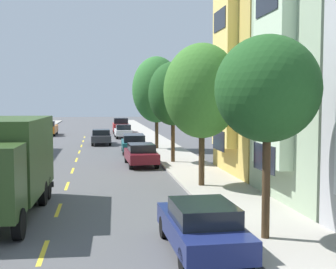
{
  "coord_description": "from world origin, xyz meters",
  "views": [
    {
      "loc": [
        1.55,
        -5.88,
        4.21
      ],
      "look_at": [
        6.54,
        27.16,
        1.7
      ],
      "focal_mm": 49.52,
      "sensor_mm": 36.0,
      "label": 1
    }
  ],
  "objects": [
    {
      "name": "parked_hatchback_white",
      "position": [
        4.25,
        45.24,
        0.76
      ],
      "size": [
        1.83,
        4.04,
        1.5
      ],
      "color": "silver",
      "rests_on": "ground_plane"
    },
    {
      "name": "parked_sedan_burgundy",
      "position": [
        4.23,
        23.47,
        0.75
      ],
      "size": [
        1.93,
        4.55,
        1.43
      ],
      "color": "maroon",
      "rests_on": "ground_plane"
    },
    {
      "name": "townhouse_third_mustard",
      "position": [
        14.07,
        18.94,
        5.49
      ],
      "size": [
        11.56,
        6.91,
        11.39
      ],
      "color": "tan",
      "rests_on": "ground_plane"
    },
    {
      "name": "moving_charcoal_sedan",
      "position": [
        1.8,
        38.16,
        0.75
      ],
      "size": [
        1.8,
        4.5,
        1.43
      ],
      "color": "#333338",
      "rests_on": "ground_plane"
    },
    {
      "name": "lane_centerline_dashes",
      "position": [
        0.0,
        24.5,
        0.0
      ],
      "size": [
        0.14,
        47.2,
        0.01
      ],
      "color": "yellow",
      "rests_on": "ground_plane"
    },
    {
      "name": "sidewalk_right",
      "position": [
        7.1,
        28.0,
        0.07
      ],
      "size": [
        3.2,
        120.0,
        0.14
      ],
      "primitive_type": "cube",
      "color": "#A39E93",
      "rests_on": "ground_plane"
    },
    {
      "name": "street_tree_second",
      "position": [
        6.4,
        15.52,
        4.62
      ],
      "size": [
        3.64,
        3.64,
        6.73
      ],
      "color": "#47331E",
      "rests_on": "sidewalk_right"
    },
    {
      "name": "parked_sedan_black",
      "position": [
        -4.47,
        23.88,
        0.75
      ],
      "size": [
        1.81,
        4.51,
        1.43
      ],
      "color": "black",
      "rests_on": "ground_plane"
    },
    {
      "name": "parked_suv_red",
      "position": [
        4.36,
        52.97,
        0.99
      ],
      "size": [
        1.99,
        4.82,
        1.93
      ],
      "color": "#AD1E1E",
      "rests_on": "ground_plane"
    },
    {
      "name": "parked_wagon_teal",
      "position": [
        4.3,
        30.58,
        0.8
      ],
      "size": [
        1.94,
        4.75,
        1.5
      ],
      "color": "#195B60",
      "rests_on": "ground_plane"
    },
    {
      "name": "parked_wagon_champagne",
      "position": [
        -4.26,
        29.36,
        0.8
      ],
      "size": [
        1.93,
        4.74,
        1.5
      ],
      "color": "tan",
      "rests_on": "ground_plane"
    },
    {
      "name": "parked_sedan_navy",
      "position": [
        4.33,
        6.32,
        0.75
      ],
      "size": [
        1.89,
        4.54,
        1.43
      ],
      "color": "navy",
      "rests_on": "ground_plane"
    },
    {
      "name": "street_tree_nearest",
      "position": [
        6.4,
        6.96,
        4.51
      ],
      "size": [
        3.07,
        3.07,
        5.95
      ],
      "color": "#47331E",
      "rests_on": "sidewalk_right"
    },
    {
      "name": "street_tree_farthest",
      "position": [
        6.4,
        32.63,
        5.06
      ],
      "size": [
        4.08,
        4.08,
        7.69
      ],
      "color": "#47331E",
      "rests_on": "sidewalk_right"
    },
    {
      "name": "parked_pickup_orange",
      "position": [
        -4.39,
        50.34,
        0.83
      ],
      "size": [
        2.03,
        5.31,
        1.73
      ],
      "color": "orange",
      "rests_on": "ground_plane"
    },
    {
      "name": "ground_plane",
      "position": [
        0.0,
        30.0,
        0.0
      ],
      "size": [
        160.0,
        160.0,
        0.0
      ],
      "primitive_type": "plane",
      "color": "#4C4C4F"
    },
    {
      "name": "delivery_box_truck",
      "position": [
        -1.79,
        11.62,
        1.97
      ],
      "size": [
        2.66,
        7.94,
        3.51
      ],
      "color": "#2D471E",
      "rests_on": "ground_plane"
    },
    {
      "name": "street_tree_third",
      "position": [
        6.4,
        24.07,
        4.6
      ],
      "size": [
        3.22,
        3.22,
        6.55
      ],
      "color": "#47331E",
      "rests_on": "sidewalk_right"
    }
  ]
}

